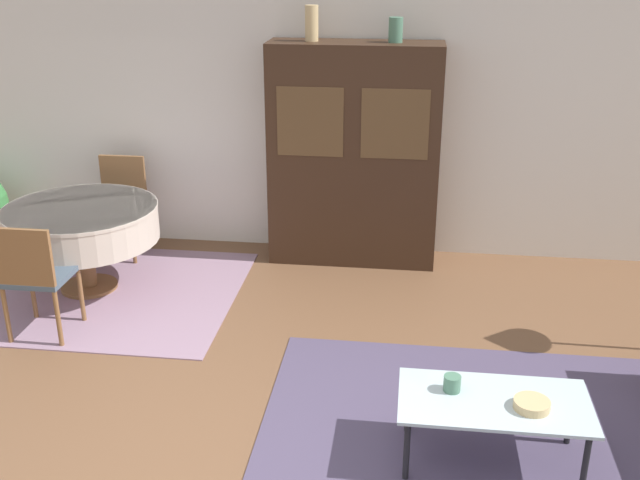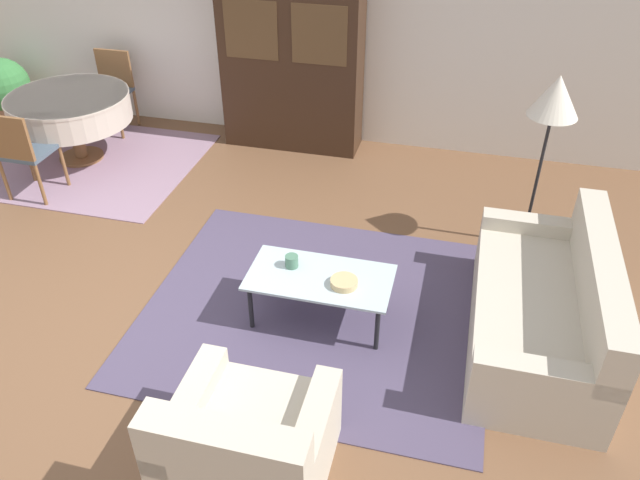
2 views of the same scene
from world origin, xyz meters
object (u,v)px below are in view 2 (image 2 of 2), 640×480
at_px(display_cabinet, 292,59).
at_px(dining_chair_near, 22,149).
at_px(armchair, 247,448).
at_px(dining_table, 70,108).
at_px(potted_plant, 3,86).
at_px(floor_lamp, 555,103).
at_px(couch, 545,311).
at_px(cup, 292,261).
at_px(coffee_table, 320,281).
at_px(dining_chair_far, 112,86).
at_px(bowl, 344,282).

bearing_deg(display_cabinet, dining_chair_near, -140.30).
xyz_separation_m(armchair, dining_table, (-3.21, 3.41, 0.30)).
bearing_deg(armchair, potted_plant, 138.26).
bearing_deg(display_cabinet, floor_lamp, -29.35).
height_order(couch, dining_table, couch).
distance_m(armchair, cup, 1.56).
distance_m(couch, coffee_table, 1.64).
xyz_separation_m(dining_chair_near, cup, (3.03, -1.01, -0.07)).
height_order(display_cabinet, dining_chair_far, display_cabinet).
xyz_separation_m(display_cabinet, cup, (0.81, -2.85, -0.54)).
xyz_separation_m(coffee_table, bowl, (0.19, -0.06, 0.06)).
height_order(dining_table, dining_chair_far, dining_chair_far).
distance_m(dining_chair_far, potted_plant, 1.45).
xyz_separation_m(couch, armchair, (-1.69, -1.62, 0.00)).
bearing_deg(dining_chair_near, armchair, -38.44).
relative_size(couch, bowl, 8.97).
bearing_deg(cup, armchair, -83.24).
bearing_deg(bowl, potted_plant, 150.87).
bearing_deg(coffee_table, couch, 5.12).
xyz_separation_m(couch, bowl, (-1.44, -0.20, 0.14)).
bearing_deg(cup, dining_chair_near, 161.63).
distance_m(armchair, dining_chair_far, 5.35).
bearing_deg(couch, dining_chair_near, 79.28).
distance_m(floor_lamp, cup, 2.43).
relative_size(couch, floor_lamp, 1.14).
bearing_deg(dining_chair_far, display_cabinet, -176.89).
bearing_deg(floor_lamp, armchair, -118.74).
height_order(coffee_table, bowl, bowl).
distance_m(coffee_table, floor_lamp, 2.34).
bearing_deg(dining_chair_far, bowl, 140.54).
xyz_separation_m(couch, potted_plant, (-6.35, 2.53, 0.14)).
relative_size(display_cabinet, dining_chair_far, 2.19).
relative_size(couch, coffee_table, 1.68).
bearing_deg(potted_plant, dining_chair_far, 4.65).
distance_m(coffee_table, dining_chair_near, 3.44).
distance_m(armchair, coffee_table, 1.48).
height_order(coffee_table, display_cabinet, display_cabinet).
bearing_deg(armchair, display_cabinet, 102.80).
height_order(cup, potted_plant, potted_plant).
bearing_deg(potted_plant, cup, -30.26).
bearing_deg(dining_chair_far, coffee_table, 139.48).
bearing_deg(floor_lamp, dining_chair_far, 164.43).
bearing_deg(dining_chair_near, dining_chair_far, 90.00).
distance_m(dining_table, dining_chair_near, 0.86).
xyz_separation_m(coffee_table, dining_chair_far, (-3.27, 2.79, 0.16)).
distance_m(dining_chair_near, bowl, 3.64).
relative_size(display_cabinet, bowl, 10.00).
xyz_separation_m(couch, dining_table, (-4.90, 1.79, 0.31)).
bearing_deg(coffee_table, cup, 164.10).
distance_m(dining_chair_far, cup, 4.08).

